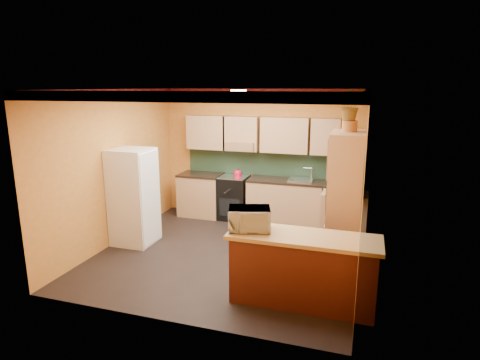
{
  "coord_description": "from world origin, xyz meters",
  "views": [
    {
      "loc": [
        2.08,
        -5.93,
        2.75
      ],
      "look_at": [
        0.07,
        0.45,
        1.18
      ],
      "focal_mm": 30.0,
      "sensor_mm": 36.0,
      "label": 1
    }
  ],
  "objects_px": {
    "fridge": "(133,197)",
    "microwave": "(249,219)",
    "stove": "(234,198)",
    "pantry": "(345,202)",
    "breakfast_bar": "(302,272)",
    "base_cabinets_back": "(263,201)"
  },
  "relations": [
    {
      "from": "microwave",
      "to": "pantry",
      "type": "bearing_deg",
      "value": 32.02
    },
    {
      "from": "breakfast_bar",
      "to": "pantry",
      "type": "bearing_deg",
      "value": 71.92
    },
    {
      "from": "pantry",
      "to": "fridge",
      "type": "bearing_deg",
      "value": -178.55
    },
    {
      "from": "microwave",
      "to": "base_cabinets_back",
      "type": "bearing_deg",
      "value": 84.32
    },
    {
      "from": "breakfast_bar",
      "to": "microwave",
      "type": "bearing_deg",
      "value": 180.0
    },
    {
      "from": "stove",
      "to": "microwave",
      "type": "distance_m",
      "value": 3.29
    },
    {
      "from": "base_cabinets_back",
      "to": "microwave",
      "type": "relative_size",
      "value": 6.85
    },
    {
      "from": "breakfast_bar",
      "to": "stove",
      "type": "bearing_deg",
      "value": 122.54
    },
    {
      "from": "pantry",
      "to": "microwave",
      "type": "bearing_deg",
      "value": -131.39
    },
    {
      "from": "pantry",
      "to": "microwave",
      "type": "relative_size",
      "value": 3.94
    },
    {
      "from": "fridge",
      "to": "microwave",
      "type": "xyz_separation_m",
      "value": [
        2.47,
        -1.19,
        0.23
      ]
    },
    {
      "from": "microwave",
      "to": "breakfast_bar",
      "type": "bearing_deg",
      "value": -16.6
    },
    {
      "from": "base_cabinets_back",
      "to": "pantry",
      "type": "height_order",
      "value": "pantry"
    },
    {
      "from": "pantry",
      "to": "breakfast_bar",
      "type": "distance_m",
      "value": 1.48
    },
    {
      "from": "pantry",
      "to": "breakfast_bar",
      "type": "relative_size",
      "value": 1.17
    },
    {
      "from": "fridge",
      "to": "microwave",
      "type": "height_order",
      "value": "fridge"
    },
    {
      "from": "stove",
      "to": "breakfast_bar",
      "type": "distance_m",
      "value": 3.56
    },
    {
      "from": "stove",
      "to": "pantry",
      "type": "height_order",
      "value": "pantry"
    },
    {
      "from": "base_cabinets_back",
      "to": "pantry",
      "type": "bearing_deg",
      "value": -45.19
    },
    {
      "from": "stove",
      "to": "microwave",
      "type": "relative_size",
      "value": 1.71
    },
    {
      "from": "fridge",
      "to": "microwave",
      "type": "distance_m",
      "value": 2.75
    },
    {
      "from": "base_cabinets_back",
      "to": "fridge",
      "type": "xyz_separation_m",
      "value": [
        -1.89,
        -1.81,
        0.41
      ]
    }
  ]
}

